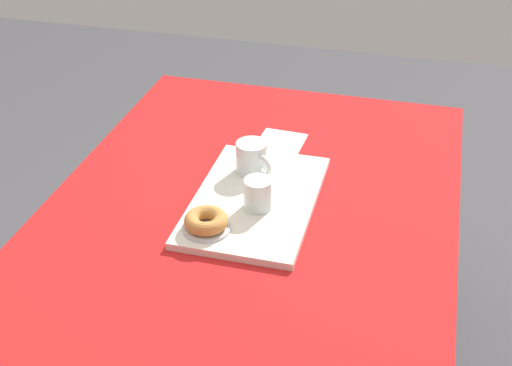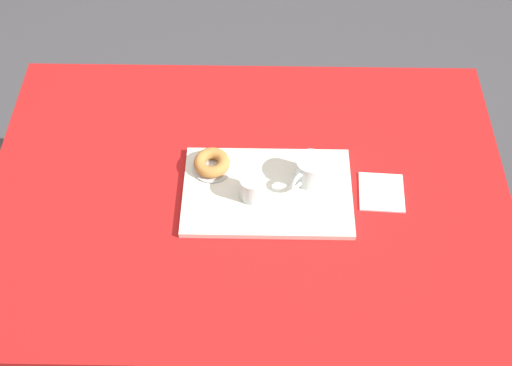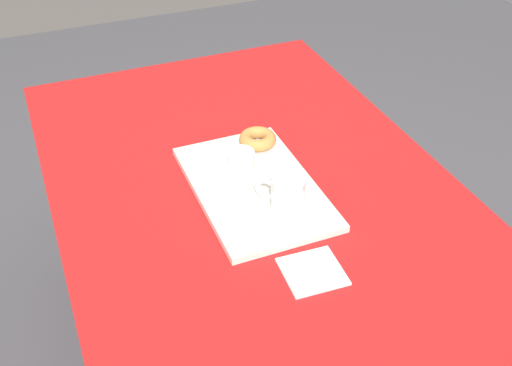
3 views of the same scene
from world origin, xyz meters
TOP-DOWN VIEW (x-y plane):
  - dining_table at (0.00, 0.00)m, footprint 1.48×1.01m
  - serving_tray at (-0.05, 0.01)m, footprint 0.47×0.30m
  - tea_mug_left at (-0.17, -0.03)m, footprint 0.10×0.11m
  - water_glass_near at (-0.01, 0.03)m, footprint 0.07×0.07m
  - donut_plate_left at (0.10, -0.07)m, footprint 0.11×0.11m
  - sugar_donut_left at (0.10, -0.07)m, footprint 0.10×0.10m
  - paper_napkin at (-0.38, 0.00)m, footprint 0.13×0.14m

SIDE VIEW (x-z plane):
  - dining_table at x=0.00m, z-range 0.29..1.03m
  - paper_napkin at x=-0.38m, z-range 0.74..0.75m
  - serving_tray at x=-0.05m, z-range 0.74..0.76m
  - donut_plate_left at x=0.10m, z-range 0.76..0.77m
  - sugar_donut_left at x=0.10m, z-range 0.77..0.80m
  - water_glass_near at x=-0.01m, z-range 0.76..0.84m
  - tea_mug_left at x=-0.17m, z-range 0.76..0.84m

